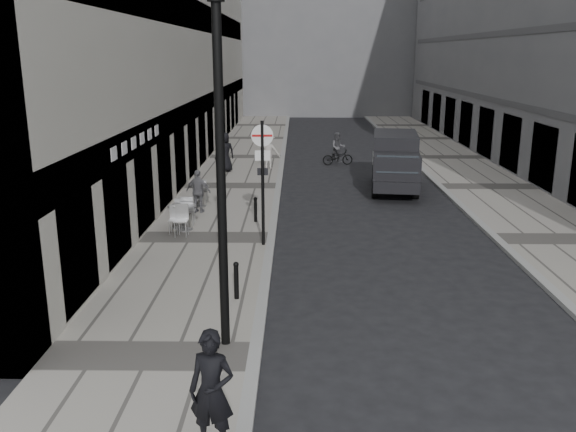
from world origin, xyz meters
The scene contains 15 objects.
sidewalk centered at (-2.00, 18.00, 0.06)m, with size 4.00×60.00×0.12m, color gray.
far_sidewalk centered at (9.00, 18.00, 0.06)m, with size 4.00×60.00×0.12m, color gray.
walking_man centered at (-0.40, -0.07, 1.03)m, with size 0.67×0.44×1.83m, color black.
sign_post centered at (-0.20, 9.62, 2.47)m, with size 0.63×0.10×3.67m.
lamppost centered at (-0.60, 3.22, 3.87)m, with size 0.30×0.30×6.75m.
bollard_near centered at (-0.60, 5.48, 0.54)m, with size 0.11×0.11×0.84m, color black.
bollard_far centered at (-0.60, 12.17, 0.52)m, with size 0.11×0.11×0.80m, color black.
panel_van centered at (4.95, 17.89, 1.31)m, with size 2.42×5.13×2.33m.
cyclist centered at (2.92, 23.73, 0.66)m, with size 1.65×0.80×1.70m.
pedestrian_a centered at (-2.71, 13.39, 0.89)m, with size 0.90×0.38×1.54m, color slate.
pedestrian_b centered at (-0.60, 22.02, 1.00)m, with size 1.14×0.65×1.76m, color #B3ADA5.
pedestrian_c centered at (-2.66, 21.15, 1.07)m, with size 0.93×0.61×1.91m, color black.
cafe_table_near centered at (-2.80, 11.11, 0.62)m, with size 0.76×1.72×0.98m.
cafe_table_mid centered at (-3.05, 11.33, 0.57)m, with size 0.69×1.56×0.89m.
cafe_table_far centered at (-2.80, 14.26, 0.58)m, with size 0.71×1.60×0.91m.
Camera 1 is at (0.79, -7.70, 5.64)m, focal length 38.00 mm.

